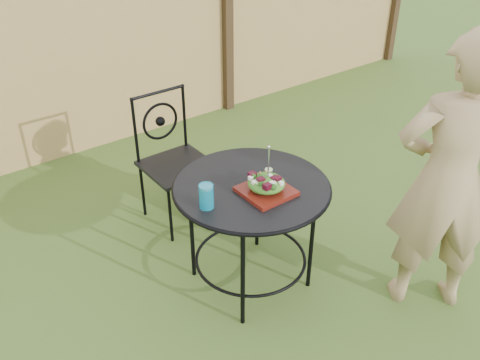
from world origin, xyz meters
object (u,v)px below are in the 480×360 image
at_px(patio_chair, 173,156).
at_px(diner, 447,181).
at_px(salad_plate, 266,191).
at_px(patio_table, 251,205).

distance_m(patio_chair, diner, 1.85).
bearing_deg(salad_plate, patio_chair, 90.49).
bearing_deg(salad_plate, patio_table, 97.08).
relative_size(patio_table, diner, 0.55).
height_order(patio_table, salad_plate, salad_plate).
xyz_separation_m(patio_table, salad_plate, (0.01, -0.11, 0.15)).
bearing_deg(diner, patio_chair, -27.89).
relative_size(diner, salad_plate, 6.23).
distance_m(patio_table, salad_plate, 0.19).
distance_m(patio_table, patio_chair, 0.91).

